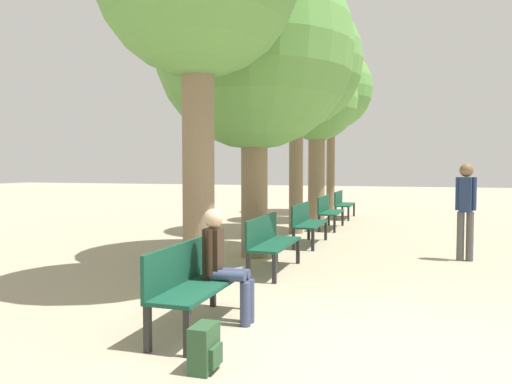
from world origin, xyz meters
The scene contains 13 objects.
ground_plane centered at (0.00, 0.00, 0.00)m, with size 80.00×80.00×0.00m, color tan.
bench_row_0 centered at (-2.00, 0.17, 0.53)m, with size 0.49×1.67×0.90m.
bench_row_1 centered at (-2.00, 3.12, 0.53)m, with size 0.49×1.67×0.90m.
bench_row_2 centered at (-2.00, 6.08, 0.53)m, with size 0.49×1.67×0.90m.
bench_row_3 centered at (-2.00, 9.03, 0.53)m, with size 0.49×1.67×0.90m.
bench_row_4 centered at (-2.00, 11.99, 0.53)m, with size 0.49×1.67×0.90m.
tree_row_1 centered at (-2.65, 4.35, 3.85)m, with size 3.71×3.71×5.74m.
tree_row_2 centered at (-2.65, 7.89, 4.33)m, with size 3.35×3.35×6.04m.
tree_row_3 centered at (-2.65, 10.76, 3.67)m, with size 2.53×2.53×5.04m.
tree_row_4 centered at (-2.65, 13.58, 4.50)m, with size 2.97×2.97×6.02m.
person_seated centered at (-1.76, 0.43, 0.67)m, with size 0.56×0.32×1.25m.
backpack centered at (-1.43, -0.85, 0.19)m, with size 0.21×0.31×0.39m.
pedestrian_near centered at (1.14, 5.08, 1.01)m, with size 0.36×0.29×1.77m.
Camera 1 is at (0.20, -4.63, 1.71)m, focal length 35.00 mm.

